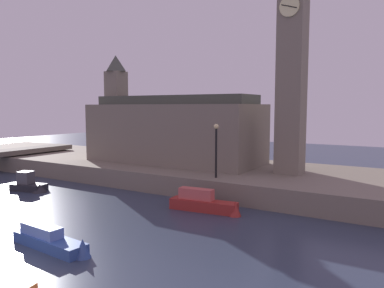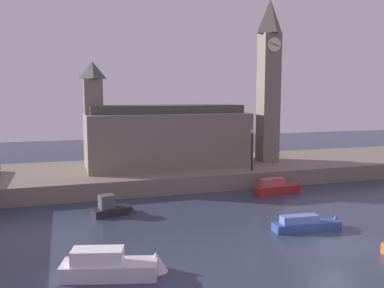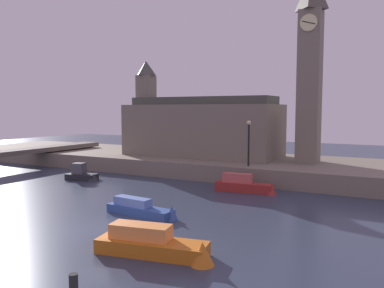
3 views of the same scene
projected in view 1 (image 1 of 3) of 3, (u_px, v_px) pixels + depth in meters
far_embankment at (220, 175)px, 32.18m from camera, size 70.00×12.00×1.50m
clock_tower at (292, 57)px, 27.95m from camera, size 2.09×2.15×16.89m
parliament_hall at (172, 129)px, 34.89m from camera, size 15.96×6.78×10.21m
streetlamp at (216, 144)px, 26.79m from camera, size 0.36×0.36×3.86m
boat_tour_blue at (55, 242)px, 17.34m from camera, size 4.98×1.39×1.29m
boat_dinghy_red at (207, 204)px, 23.65m from camera, size 4.90×1.45×1.56m
boat_barge_dark at (31, 185)px, 29.52m from camera, size 3.51×1.87×1.53m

